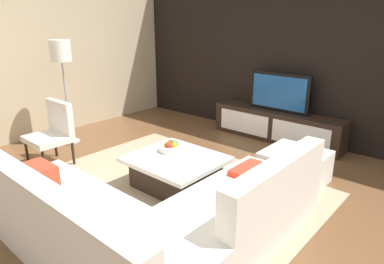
{
  "coord_description": "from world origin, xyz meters",
  "views": [
    {
      "loc": [
        2.48,
        -2.56,
        1.93
      ],
      "look_at": [
        -0.31,
        0.63,
        0.52
      ],
      "focal_mm": 31.83,
      "sensor_mm": 36.0,
      "label": 1
    }
  ],
  "objects_px": {
    "media_console": "(276,126)",
    "television": "(279,92)",
    "sectional_couch": "(150,219)",
    "ottoman": "(294,167)",
    "fruit_bowl": "(171,147)",
    "floor_lamp": "(61,58)",
    "coffee_table": "(176,171)",
    "accent_chair_near": "(54,129)"
  },
  "relations": [
    {
      "from": "coffee_table",
      "to": "media_console",
      "type": "bearing_deg",
      "value": 87.51
    },
    {
      "from": "sectional_couch",
      "to": "ottoman",
      "type": "distance_m",
      "value": 2.05
    },
    {
      "from": "media_console",
      "to": "sectional_couch",
      "type": "bearing_deg",
      "value": -80.99
    },
    {
      "from": "television",
      "to": "floor_lamp",
      "type": "distance_m",
      "value": 3.43
    },
    {
      "from": "media_console",
      "to": "floor_lamp",
      "type": "height_order",
      "value": "floor_lamp"
    },
    {
      "from": "fruit_bowl",
      "to": "television",
      "type": "bearing_deg",
      "value": 82.72
    },
    {
      "from": "floor_lamp",
      "to": "ottoman",
      "type": "xyz_separation_m",
      "value": [
        3.39,
        1.06,
        -1.17
      ]
    },
    {
      "from": "ottoman",
      "to": "television",
      "type": "bearing_deg",
      "value": 126.07
    },
    {
      "from": "media_console",
      "to": "ottoman",
      "type": "xyz_separation_m",
      "value": [
        0.91,
        -1.25,
        -0.05
      ]
    },
    {
      "from": "accent_chair_near",
      "to": "ottoman",
      "type": "xyz_separation_m",
      "value": [
        2.77,
        1.62,
        -0.29
      ]
    },
    {
      "from": "accent_chair_near",
      "to": "coffee_table",
      "type": "bearing_deg",
      "value": 24.45
    },
    {
      "from": "coffee_table",
      "to": "floor_lamp",
      "type": "relative_size",
      "value": 0.64
    },
    {
      "from": "coffee_table",
      "to": "floor_lamp",
      "type": "xyz_separation_m",
      "value": [
        -2.37,
        -0.02,
        1.16
      ]
    },
    {
      "from": "sectional_couch",
      "to": "fruit_bowl",
      "type": "xyz_separation_m",
      "value": [
        -0.8,
        1.07,
        0.16
      ]
    },
    {
      "from": "sectional_couch",
      "to": "coffee_table",
      "type": "xyz_separation_m",
      "value": [
        -0.62,
        0.97,
        -0.08
      ]
    },
    {
      "from": "floor_lamp",
      "to": "fruit_bowl",
      "type": "height_order",
      "value": "floor_lamp"
    },
    {
      "from": "television",
      "to": "ottoman",
      "type": "distance_m",
      "value": 1.67
    },
    {
      "from": "accent_chair_near",
      "to": "fruit_bowl",
      "type": "relative_size",
      "value": 3.11
    },
    {
      "from": "ottoman",
      "to": "fruit_bowl",
      "type": "distance_m",
      "value": 1.54
    },
    {
      "from": "sectional_couch",
      "to": "ottoman",
      "type": "bearing_deg",
      "value": 78.87
    },
    {
      "from": "media_console",
      "to": "fruit_bowl",
      "type": "bearing_deg",
      "value": -97.28
    },
    {
      "from": "fruit_bowl",
      "to": "ottoman",
      "type": "bearing_deg",
      "value": 38.17
    },
    {
      "from": "fruit_bowl",
      "to": "coffee_table",
      "type": "bearing_deg",
      "value": -29.79
    },
    {
      "from": "television",
      "to": "accent_chair_near",
      "type": "relative_size",
      "value": 1.17
    },
    {
      "from": "sectional_couch",
      "to": "floor_lamp",
      "type": "relative_size",
      "value": 1.48
    },
    {
      "from": "media_console",
      "to": "television",
      "type": "bearing_deg",
      "value": 90.0
    },
    {
      "from": "media_console",
      "to": "floor_lamp",
      "type": "relative_size",
      "value": 1.34
    },
    {
      "from": "sectional_couch",
      "to": "fruit_bowl",
      "type": "distance_m",
      "value": 1.35
    },
    {
      "from": "sectional_couch",
      "to": "accent_chair_near",
      "type": "bearing_deg",
      "value": 170.66
    },
    {
      "from": "media_console",
      "to": "television",
      "type": "xyz_separation_m",
      "value": [
        0.0,
        0.0,
        0.56
      ]
    },
    {
      "from": "floor_lamp",
      "to": "ottoman",
      "type": "height_order",
      "value": "floor_lamp"
    },
    {
      "from": "sectional_couch",
      "to": "fruit_bowl",
      "type": "relative_size",
      "value": 8.61
    },
    {
      "from": "coffee_table",
      "to": "floor_lamp",
      "type": "distance_m",
      "value": 2.64
    },
    {
      "from": "sectional_couch",
      "to": "fruit_bowl",
      "type": "height_order",
      "value": "sectional_couch"
    },
    {
      "from": "sectional_couch",
      "to": "ottoman",
      "type": "xyz_separation_m",
      "value": [
        0.4,
        2.01,
        -0.08
      ]
    },
    {
      "from": "accent_chair_near",
      "to": "ottoman",
      "type": "distance_m",
      "value": 3.22
    },
    {
      "from": "television",
      "to": "floor_lamp",
      "type": "bearing_deg",
      "value": -136.9
    },
    {
      "from": "sectional_couch",
      "to": "accent_chair_near",
      "type": "xyz_separation_m",
      "value": [
        -2.37,
        0.39,
        0.21
      ]
    },
    {
      "from": "ottoman",
      "to": "floor_lamp",
      "type": "bearing_deg",
      "value": -162.65
    },
    {
      "from": "television",
      "to": "fruit_bowl",
      "type": "relative_size",
      "value": 3.64
    },
    {
      "from": "coffee_table",
      "to": "ottoman",
      "type": "relative_size",
      "value": 1.49
    },
    {
      "from": "sectional_couch",
      "to": "accent_chair_near",
      "type": "height_order",
      "value": "accent_chair_near"
    }
  ]
}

